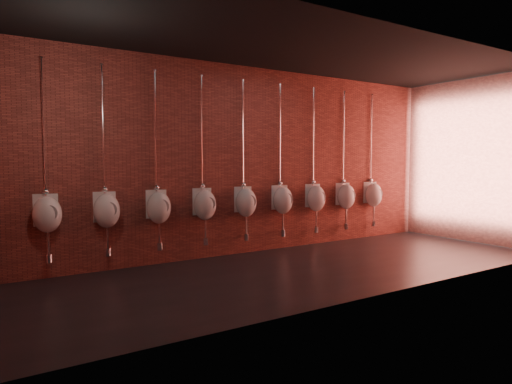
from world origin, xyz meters
TOP-DOWN VIEW (x-y plane):
  - ground at (0.00, 0.00)m, footprint 8.50×8.50m
  - room_shell at (0.00, 0.00)m, footprint 8.54×3.04m
  - urinal_0 at (-3.24, 1.37)m, footprint 0.42×0.39m
  - urinal_1 at (-2.46, 1.37)m, footprint 0.42×0.39m
  - urinal_2 at (-1.69, 1.37)m, footprint 0.42×0.39m
  - urinal_3 at (-0.91, 1.37)m, footprint 0.42×0.39m
  - urinal_4 at (-0.14, 1.37)m, footprint 0.42×0.39m
  - urinal_5 at (0.64, 1.37)m, footprint 0.42×0.39m
  - urinal_6 at (1.41, 1.37)m, footprint 0.42×0.39m
  - urinal_7 at (2.19, 1.37)m, footprint 0.42×0.39m
  - urinal_8 at (2.97, 1.37)m, footprint 0.42×0.39m

SIDE VIEW (x-z plane):
  - ground at x=0.00m, z-range 0.00..0.00m
  - urinal_0 at x=-3.24m, z-range -0.45..2.26m
  - urinal_1 at x=-2.46m, z-range -0.45..2.26m
  - urinal_2 at x=-1.69m, z-range -0.45..2.26m
  - urinal_3 at x=-0.91m, z-range -0.45..2.26m
  - urinal_4 at x=-0.14m, z-range -0.45..2.26m
  - urinal_5 at x=0.64m, z-range -0.45..2.26m
  - urinal_6 at x=1.41m, z-range -0.45..2.26m
  - urinal_7 at x=2.19m, z-range -0.45..2.26m
  - urinal_8 at x=2.97m, z-range -0.45..2.26m
  - room_shell at x=0.00m, z-range 0.40..3.62m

